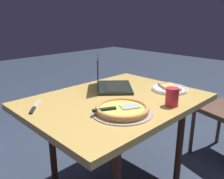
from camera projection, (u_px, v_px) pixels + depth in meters
name	position (u px, v px, depth m)	size (l,w,h in m)	color
dining_table	(116.00, 108.00, 1.59)	(1.16, 0.87, 0.72)	tan
laptop	(109.00, 82.00, 1.77)	(0.41, 0.42, 0.24)	black
pizza_plate	(170.00, 88.00, 1.74)	(0.26, 0.26, 0.04)	silver
pizza_tray	(122.00, 109.00, 1.33)	(0.35, 0.35, 0.04)	#A6979A
table_knife	(34.00, 108.00, 1.40)	(0.17, 0.19, 0.01)	#B3BCCA
drink_cup	(172.00, 97.00, 1.42)	(0.08, 0.08, 0.11)	red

